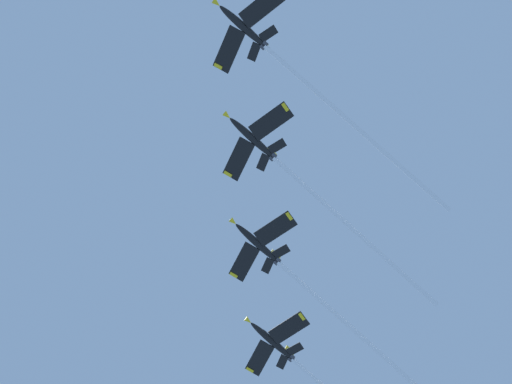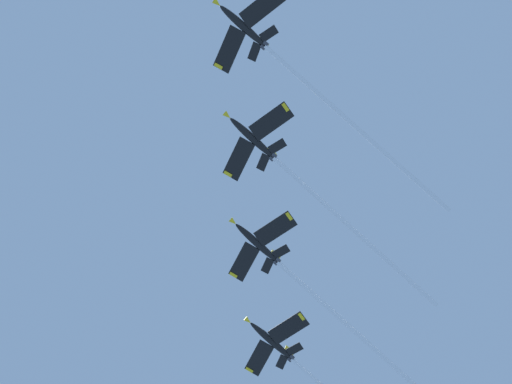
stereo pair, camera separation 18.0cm
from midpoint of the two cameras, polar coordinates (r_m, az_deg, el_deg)
The scene contains 4 objects.
jet_lead at distance 138.18m, azimuth 3.41°, elevation 9.53°, with size 36.12×49.91×21.95m.
jet_second at distance 141.14m, azimuth 3.84°, elevation 0.65°, with size 34.05×47.39×19.95m.
jet_third at distance 149.21m, azimuth 4.12°, elevation -7.82°, with size 33.67×47.21×18.54m.
jet_fourth at distance 158.52m, azimuth 3.98°, elevation -14.33°, with size 31.93×42.05×18.01m.
Camera 2 is at (21.73, -45.37, 1.51)m, focal length 48.87 mm.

